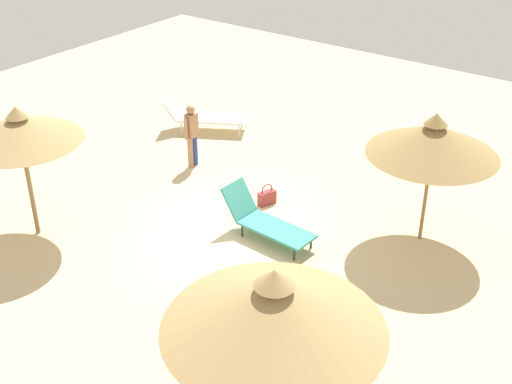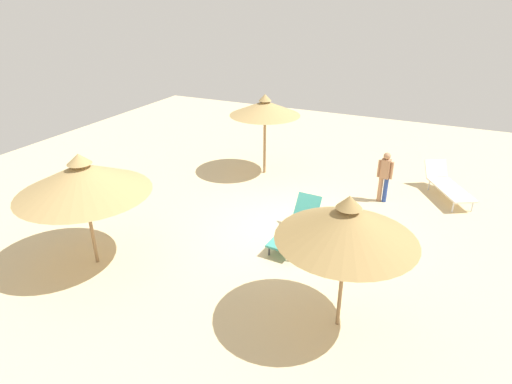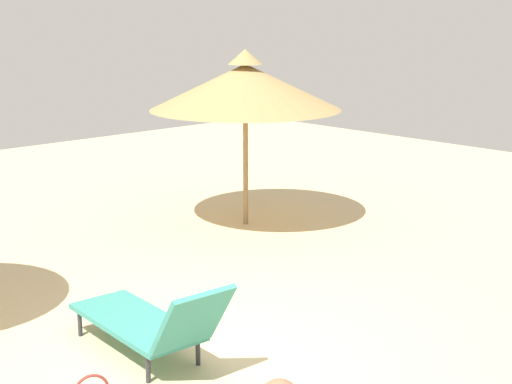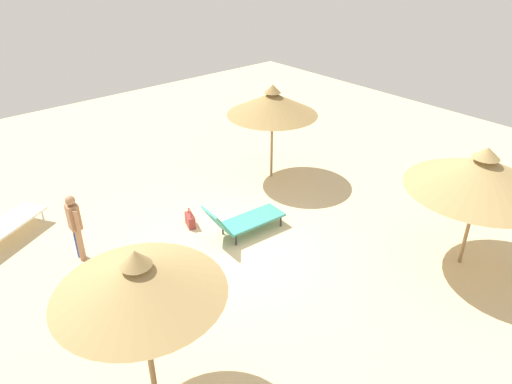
{
  "view_description": "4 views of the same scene",
  "coord_description": "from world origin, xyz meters",
  "views": [
    {
      "loc": [
        -6.98,
        8.77,
        7.28
      ],
      "look_at": [
        -0.68,
        0.14,
        1.27
      ],
      "focal_mm": 47.35,
      "sensor_mm": 36.0,
      "label": 1
    },
    {
      "loc": [
        -9.36,
        -3.36,
        5.63
      ],
      "look_at": [
        -0.83,
        0.63,
        1.25
      ],
      "focal_mm": 30.27,
      "sensor_mm": 36.0,
      "label": 2
    },
    {
      "loc": [
        4.87,
        -4.14,
        3.17
      ],
      "look_at": [
        -0.57,
        1.02,
        1.38
      ],
      "focal_mm": 53.5,
      "sensor_mm": 36.0,
      "label": 3
    },
    {
      "loc": [
        5.17,
        6.82,
        6.18
      ],
      "look_at": [
        -0.53,
        0.17,
        1.33
      ],
      "focal_mm": 33.51,
      "sensor_mm": 36.0,
      "label": 4
    }
  ],
  "objects": [
    {
      "name": "ground",
      "position": [
        0.0,
        0.0,
        -0.05
      ],
      "size": [
        24.0,
        24.0,
        0.1
      ],
      "primitive_type": "cube",
      "color": "beige"
    },
    {
      "name": "parasol_umbrella_far_right",
      "position": [
        -3.38,
        3.47,
        2.09
      ],
      "size": [
        2.83,
        2.83,
        2.63
      ],
      "color": "olive",
      "rests_on": "ground"
    },
    {
      "name": "lounge_chair_far_left",
      "position": [
        -0.54,
        -0.33,
        0.39
      ],
      "size": [
        1.97,
        0.76,
        0.92
      ],
      "color": "teal",
      "rests_on": "ground"
    }
  ]
}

